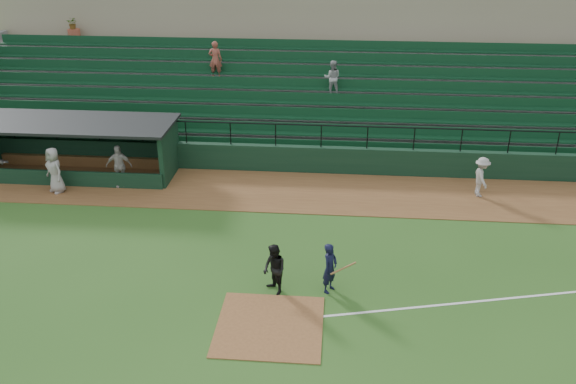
{
  "coord_description": "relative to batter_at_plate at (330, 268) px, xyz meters",
  "views": [
    {
      "loc": [
        1.74,
        -14.95,
        10.78
      ],
      "look_at": [
        0.0,
        5.0,
        1.4
      ],
      "focal_mm": 38.12,
      "sensor_mm": 36.0,
      "label": 1
    }
  ],
  "objects": [
    {
      "name": "dugout",
      "position": [
        -11.39,
        8.63,
        0.52
      ],
      "size": [
        8.9,
        3.2,
        2.42
      ],
      "color": "black",
      "rests_on": "ground"
    },
    {
      "name": "foul_line",
      "position": [
        6.36,
        0.28,
        -0.81
      ],
      "size": [
        17.49,
        4.44,
        0.01
      ],
      "primitive_type": "cube",
      "rotation": [
        0.0,
        0.0,
        0.24
      ],
      "color": "white",
      "rests_on": "ground"
    },
    {
      "name": "dugout_player_b",
      "position": [
        -11.43,
        6.22,
        0.18
      ],
      "size": [
        1.12,
        1.04,
        1.92
      ],
      "primitive_type": "imported",
      "rotation": [
        0.0,
        0.0,
        -0.62
      ],
      "color": "#9D9893",
      "rests_on": "warning_track"
    },
    {
      "name": "home_plate_dirt",
      "position": [
        -1.64,
        -1.92,
        -0.8
      ],
      "size": [
        3.0,
        3.0,
        0.03
      ],
      "primitive_type": "cube",
      "color": "brown",
      "rests_on": "ground"
    },
    {
      "name": "batter_at_plate",
      "position": [
        0.0,
        0.0,
        0.0
      ],
      "size": [
        1.11,
        0.72,
        1.63
      ],
      "color": "black",
      "rests_on": "ground"
    },
    {
      "name": "warning_track",
      "position": [
        -1.64,
        7.08,
        -0.8
      ],
      "size": [
        40.0,
        4.0,
        0.03
      ],
      "primitive_type": "cube",
      "color": "brown",
      "rests_on": "ground"
    },
    {
      "name": "stadium_structure",
      "position": [
        -1.64,
        15.53,
        1.49
      ],
      "size": [
        38.0,
        13.08,
        6.4
      ],
      "color": "black",
      "rests_on": "ground"
    },
    {
      "name": "umpire",
      "position": [
        -1.68,
        -0.24,
        -0.0
      ],
      "size": [
        0.97,
        1.0,
        1.63
      ],
      "primitive_type": "imported",
      "rotation": [
        0.0,
        0.0,
        -0.92
      ],
      "color": "black",
      "rests_on": "ground"
    },
    {
      "name": "ground",
      "position": [
        -1.64,
        -0.92,
        -0.82
      ],
      "size": [
        90.0,
        90.0,
        0.0
      ],
      "primitive_type": "plane",
      "color": "#2B571C",
      "rests_on": "ground"
    },
    {
      "name": "runner",
      "position": [
        5.93,
        7.34,
        0.04
      ],
      "size": [
        0.74,
        1.14,
        1.66
      ],
      "primitive_type": "imported",
      "rotation": [
        0.0,
        0.0,
        1.7
      ],
      "color": "#A8A39D",
      "rests_on": "warning_track"
    },
    {
      "name": "dugout_player_a",
      "position": [
        -8.98,
        6.96,
        0.13
      ],
      "size": [
        1.13,
        0.6,
        1.84
      ],
      "primitive_type": "imported",
      "rotation": [
        0.0,
        0.0,
        0.14
      ],
      "color": "#A49F99",
      "rests_on": "warning_track"
    }
  ]
}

